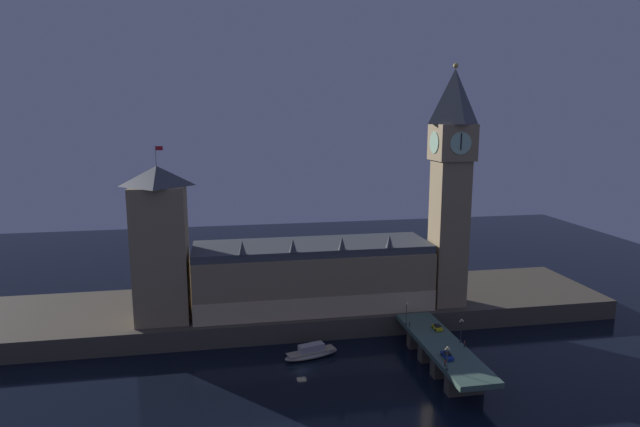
{
  "coord_description": "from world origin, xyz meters",
  "views": [
    {
      "loc": [
        -19.18,
        -132.73,
        67.68
      ],
      "look_at": [
        8.69,
        20.0,
        39.27
      ],
      "focal_mm": 30.0,
      "sensor_mm": 36.0,
      "label": 1
    }
  ],
  "objects_px": {
    "boat_upstream": "(311,353)",
    "pedestrian_far_rail": "(410,324)",
    "pedestrian_mid_walk": "(465,344)",
    "car_southbound_trail": "(437,327)",
    "street_lamp_near": "(447,355)",
    "car_northbound_trail": "(447,356)",
    "victoria_tower": "(161,244)",
    "pedestrian_near_rail": "(445,363)",
    "clock_tower": "(451,181)",
    "street_lamp_far": "(406,311)",
    "street_lamp_mid": "(461,328)"
  },
  "relations": [
    {
      "from": "clock_tower",
      "to": "car_southbound_trail",
      "type": "height_order",
      "value": "clock_tower"
    },
    {
      "from": "clock_tower",
      "to": "car_northbound_trail",
      "type": "bearing_deg",
      "value": -112.84
    },
    {
      "from": "clock_tower",
      "to": "car_northbound_trail",
      "type": "height_order",
      "value": "clock_tower"
    },
    {
      "from": "pedestrian_far_rail",
      "to": "pedestrian_near_rail",
      "type": "bearing_deg",
      "value": -90.0
    },
    {
      "from": "pedestrian_mid_walk",
      "to": "street_lamp_near",
      "type": "bearing_deg",
      "value": -131.03
    },
    {
      "from": "pedestrian_near_rail",
      "to": "street_lamp_near",
      "type": "height_order",
      "value": "street_lamp_near"
    },
    {
      "from": "pedestrian_far_rail",
      "to": "street_lamp_mid",
      "type": "xyz_separation_m",
      "value": [
        10.01,
        -12.72,
        3.18
      ]
    },
    {
      "from": "car_northbound_trail",
      "to": "street_lamp_near",
      "type": "xyz_separation_m",
      "value": [
        -2.8,
        -6.26,
        3.16
      ]
    },
    {
      "from": "car_northbound_trail",
      "to": "pedestrian_near_rail",
      "type": "relative_size",
      "value": 2.65
    },
    {
      "from": "car_northbound_trail",
      "to": "pedestrian_mid_walk",
      "type": "xyz_separation_m",
      "value": [
        7.2,
        5.24,
        0.31
      ]
    },
    {
      "from": "victoria_tower",
      "to": "car_southbound_trail",
      "type": "distance_m",
      "value": 85.4
    },
    {
      "from": "car_northbound_trail",
      "to": "boat_upstream",
      "type": "height_order",
      "value": "car_northbound_trail"
    },
    {
      "from": "boat_upstream",
      "to": "pedestrian_mid_walk",
      "type": "bearing_deg",
      "value": -21.88
    },
    {
      "from": "victoria_tower",
      "to": "car_northbound_trail",
      "type": "distance_m",
      "value": 88.17
    },
    {
      "from": "car_northbound_trail",
      "to": "victoria_tower",
      "type": "bearing_deg",
      "value": 149.92
    },
    {
      "from": "pedestrian_near_rail",
      "to": "pedestrian_far_rail",
      "type": "distance_m",
      "value": 25.44
    },
    {
      "from": "car_northbound_trail",
      "to": "boat_upstream",
      "type": "relative_size",
      "value": 0.27
    },
    {
      "from": "street_lamp_far",
      "to": "boat_upstream",
      "type": "distance_m",
      "value": 30.53
    },
    {
      "from": "pedestrian_near_rail",
      "to": "street_lamp_far",
      "type": "distance_m",
      "value": 27.66
    },
    {
      "from": "pedestrian_mid_walk",
      "to": "street_lamp_mid",
      "type": "relative_size",
      "value": 0.28
    },
    {
      "from": "car_southbound_trail",
      "to": "street_lamp_near",
      "type": "height_order",
      "value": "street_lamp_near"
    },
    {
      "from": "pedestrian_near_rail",
      "to": "street_lamp_far",
      "type": "bearing_deg",
      "value": 90.84
    },
    {
      "from": "pedestrian_near_rail",
      "to": "pedestrian_far_rail",
      "type": "relative_size",
      "value": 0.93
    },
    {
      "from": "clock_tower",
      "to": "street_lamp_near",
      "type": "xyz_separation_m",
      "value": [
        -19.66,
        -46.28,
        -36.56
      ]
    },
    {
      "from": "pedestrian_near_rail",
      "to": "street_lamp_near",
      "type": "distance_m",
      "value": 3.57
    },
    {
      "from": "street_lamp_far",
      "to": "pedestrian_mid_walk",
      "type": "bearing_deg",
      "value": -60.85
    },
    {
      "from": "clock_tower",
      "to": "victoria_tower",
      "type": "bearing_deg",
      "value": 178.28
    },
    {
      "from": "victoria_tower",
      "to": "car_southbound_trail",
      "type": "relative_size",
      "value": 13.35
    },
    {
      "from": "car_southbound_trail",
      "to": "pedestrian_mid_walk",
      "type": "xyz_separation_m",
      "value": [
        2.4,
        -12.74,
        0.34
      ]
    },
    {
      "from": "pedestrian_far_rail",
      "to": "boat_upstream",
      "type": "relative_size",
      "value": 0.11
    },
    {
      "from": "victoria_tower",
      "to": "boat_upstream",
      "type": "height_order",
      "value": "victoria_tower"
    },
    {
      "from": "pedestrian_near_rail",
      "to": "pedestrian_far_rail",
      "type": "bearing_deg",
      "value": 90.0
    },
    {
      "from": "pedestrian_mid_walk",
      "to": "car_northbound_trail",
      "type": "bearing_deg",
      "value": -143.95
    },
    {
      "from": "pedestrian_mid_walk",
      "to": "boat_upstream",
      "type": "relative_size",
      "value": 0.11
    },
    {
      "from": "clock_tower",
      "to": "street_lamp_mid",
      "type": "relative_size",
      "value": 11.6
    },
    {
      "from": "street_lamp_near",
      "to": "boat_upstream",
      "type": "bearing_deg",
      "value": 136.77
    },
    {
      "from": "clock_tower",
      "to": "street_lamp_mid",
      "type": "height_order",
      "value": "clock_tower"
    },
    {
      "from": "clock_tower",
      "to": "street_lamp_near",
      "type": "bearing_deg",
      "value": -113.01
    },
    {
      "from": "car_southbound_trail",
      "to": "pedestrian_far_rail",
      "type": "relative_size",
      "value": 2.13
    },
    {
      "from": "car_southbound_trail",
      "to": "street_lamp_near",
      "type": "xyz_separation_m",
      "value": [
        -7.6,
        -24.24,
        3.2
      ]
    },
    {
      "from": "clock_tower",
      "to": "car_southbound_trail",
      "type": "distance_m",
      "value": 47.03
    },
    {
      "from": "pedestrian_near_rail",
      "to": "victoria_tower",
      "type": "bearing_deg",
      "value": 146.64
    },
    {
      "from": "pedestrian_near_rail",
      "to": "street_lamp_far",
      "type": "relative_size",
      "value": 0.25
    },
    {
      "from": "pedestrian_mid_walk",
      "to": "street_lamp_mid",
      "type": "distance_m",
      "value": 4.55
    },
    {
      "from": "boat_upstream",
      "to": "pedestrian_far_rail",
      "type": "bearing_deg",
      "value": 0.69
    },
    {
      "from": "pedestrian_far_rail",
      "to": "boat_upstream",
      "type": "xyz_separation_m",
      "value": [
        -29.22,
        -0.35,
        -6.47
      ]
    },
    {
      "from": "pedestrian_far_rail",
      "to": "boat_upstream",
      "type": "height_order",
      "value": "pedestrian_far_rail"
    },
    {
      "from": "car_southbound_trail",
      "to": "clock_tower",
      "type": "bearing_deg",
      "value": 61.33
    },
    {
      "from": "car_northbound_trail",
      "to": "car_southbound_trail",
      "type": "relative_size",
      "value": 1.15
    },
    {
      "from": "car_northbound_trail",
      "to": "pedestrian_near_rail",
      "type": "bearing_deg",
      "value": -119.41
    }
  ]
}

